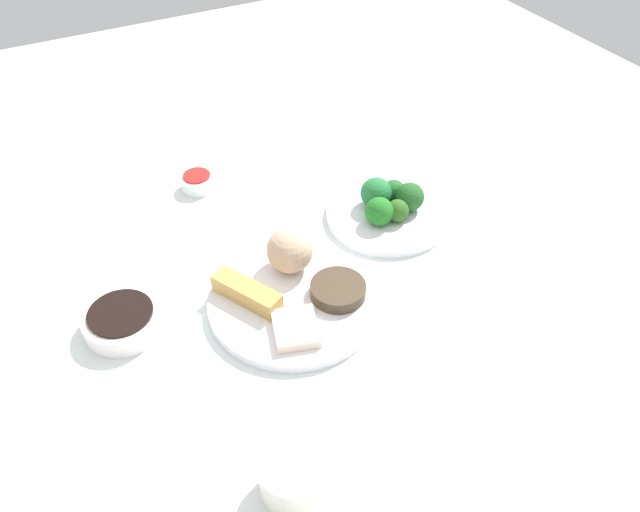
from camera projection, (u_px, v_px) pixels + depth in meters
The scene contains 17 objects.
tabletop at pixel (270, 304), 0.95m from camera, with size 2.20×2.20×0.02m, color silver.
main_plate at pixel (294, 302), 0.93m from camera, with size 0.25×0.25×0.02m, color white.
rice_scoop at pixel (290, 250), 0.95m from camera, with size 0.07×0.07×0.07m, color tan.
spring_roll at pixel (248, 294), 0.91m from camera, with size 0.11×0.03×0.03m, color tan.
crab_rangoon_wonton at pixel (297, 328), 0.87m from camera, with size 0.06×0.07×0.01m, color beige.
stir_fry_heap at pixel (338, 290), 0.93m from camera, with size 0.08×0.08×0.02m, color #413322.
broccoli_plate at pixel (387, 215), 1.09m from camera, with size 0.21×0.21×0.01m, color white.
broccoli_floret_0 at pixel (410, 197), 1.07m from camera, with size 0.05×0.05×0.05m, color #225A24.
broccoli_floret_1 at pixel (376, 193), 1.08m from camera, with size 0.05×0.05×0.05m, color #237236.
broccoli_floret_2 at pixel (379, 211), 1.04m from camera, with size 0.05×0.05×0.05m, color #207021.
broccoli_floret_3 at pixel (397, 211), 1.05m from camera, with size 0.04×0.04×0.04m, color #2B5C1F.
broccoli_floret_4 at pixel (394, 191), 1.09m from camera, with size 0.04×0.04×0.04m, color #215F25.
soy_sauce_bowl at pixel (123, 321), 0.89m from camera, with size 0.11×0.11×0.03m, color white.
soy_sauce_bowl_liquid at pixel (120, 313), 0.88m from camera, with size 0.09×0.09×0.00m, color black.
sauce_ramekin_sweet_and_sour at pixel (197, 183), 1.14m from camera, with size 0.06×0.06×0.03m, color white.
sauce_ramekin_sweet_and_sour_liquid at pixel (196, 176), 1.13m from camera, with size 0.05×0.05×0.00m, color red.
teacup at pixel (291, 479), 0.71m from camera, with size 0.07×0.07×0.05m, color white.
Camera 1 is at (-0.24, -0.62, 0.70)m, focal length 35.69 mm.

